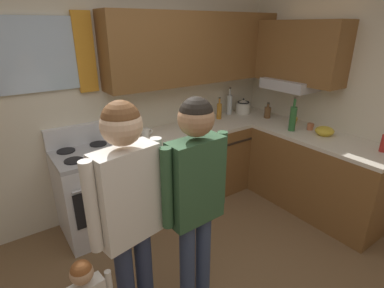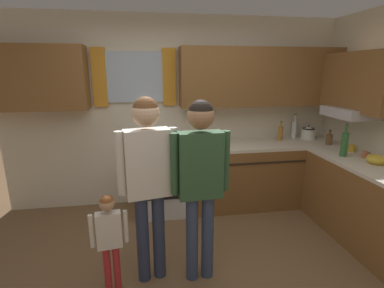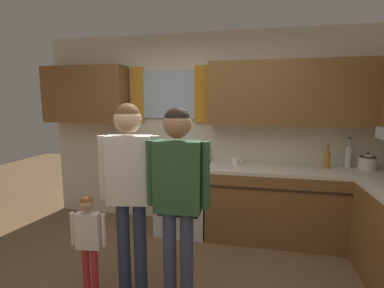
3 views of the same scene
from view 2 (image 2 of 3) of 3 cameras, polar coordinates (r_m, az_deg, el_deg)
name	(u,v)px [view 2 (image 2 of 3)]	position (r m, az deg, el deg)	size (l,w,h in m)	color
back_wall_unit	(180,99)	(3.92, -2.49, 9.15)	(4.60, 0.42, 2.60)	beige
kitchen_counter_run	(297,184)	(3.97, 20.48, -7.52)	(2.22, 2.14, 0.90)	brown
stove_oven	(159,178)	(3.88, -6.59, -6.87)	(0.64, 0.67, 1.10)	silver
bottle_wine_green	(344,144)	(3.76, 28.40, 0.05)	(0.08, 0.08, 0.39)	#2D6633
bottle_tall_clear	(294,129)	(4.47, 19.91, 2.87)	(0.07, 0.07, 0.37)	silver
bottle_oil_amber	(280,133)	(4.27, 17.42, 2.14)	(0.06, 0.06, 0.29)	#B27223
bottle_squat_brown	(329,139)	(4.28, 25.96, 0.90)	(0.08, 0.08, 0.21)	brown
cup_terracotta	(365,155)	(3.84, 31.60, -1.83)	(0.11, 0.07, 0.08)	#B76642
mug_mustard_yellow	(352,148)	(4.05, 29.60, -0.73)	(0.12, 0.08, 0.09)	gold
mug_ceramic_white	(207,141)	(3.87, 3.10, 0.61)	(0.13, 0.08, 0.09)	white
stovetop_kettle	(308,133)	(4.51, 22.41, 2.15)	(0.27, 0.20, 0.21)	silver
mixing_bowl	(376,159)	(3.66, 33.18, -2.63)	(0.20, 0.20, 0.10)	gold
adult_holding_child	(148,170)	(2.44, -8.85, -5.29)	(0.51, 0.23, 1.69)	#2D3856
adult_in_plaid	(200,172)	(2.42, 1.69, -5.68)	(0.51, 0.22, 1.66)	#38476B
small_child	(109,233)	(2.55, -16.34, -16.93)	(0.31, 0.12, 0.91)	red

